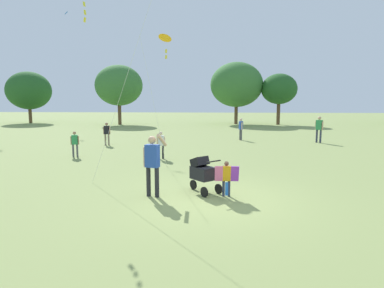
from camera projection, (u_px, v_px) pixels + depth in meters
The scene contains 11 objects.
ground_plane at pixel (210, 199), 8.76m from camera, with size 120.00×120.00×0.00m, color #849351.
treeline_distant at pixel (216, 87), 35.13m from camera, with size 47.18×6.23×6.58m.
child_with_butterfly_kite at pixel (226, 176), 8.83m from camera, with size 0.63×0.33×0.97m.
person_adult_flyer at pixel (152, 160), 8.83m from camera, with size 0.62×0.50×1.72m.
stroller at pixel (202, 171), 9.28m from camera, with size 0.95×1.00×1.03m.
kite_orange_delta at pixel (165, 40), 12.47m from camera, with size 1.05×1.48×5.06m.
person_red_shirt at pixel (107, 132), 18.93m from camera, with size 0.42×0.20×1.31m.
person_sitting_far at pixel (319, 127), 20.06m from camera, with size 0.39×0.40×1.61m.
person_couple_left at pixel (75, 142), 15.07m from camera, with size 0.37×0.20×1.18m.
person_kid_running at pixel (161, 143), 14.55m from camera, with size 0.36×0.25×1.21m.
person_back_turned at pixel (241, 127), 21.37m from camera, with size 0.26×0.45×1.43m.
Camera 1 is at (0.10, -8.50, 2.59)m, focal length 30.97 mm.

